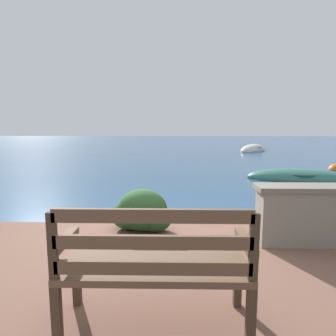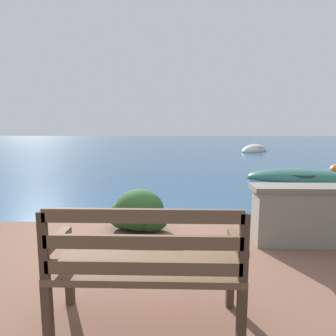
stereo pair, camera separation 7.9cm
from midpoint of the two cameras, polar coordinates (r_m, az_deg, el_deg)
ground_plane at (r=4.62m, az=-4.02°, el=-12.96°), size 80.00×80.00×0.00m
park_bench at (r=2.22m, az=-3.68°, el=-17.71°), size 1.37×0.48×0.93m
hedge_clump_left at (r=4.19m, az=-5.56°, el=-8.45°), size 0.85×0.61×0.58m
hedge_clump_centre at (r=4.59m, az=28.43°, el=-7.59°), size 0.94×0.68×0.64m
rowboat_nearest at (r=9.89m, az=23.94°, el=-1.87°), size 3.37×1.82×0.62m
rowboat_mid at (r=19.77m, az=15.77°, el=3.30°), size 2.56×2.86×0.78m
mooring_buoy at (r=11.98m, az=29.08°, el=-0.41°), size 0.51×0.51×0.47m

